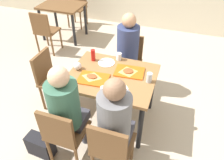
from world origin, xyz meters
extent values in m
cube|color=#B7A893|center=(0.00, 0.00, -0.01)|extent=(10.00, 10.00, 0.02)
cube|color=olive|center=(0.00, 0.00, 0.73)|extent=(1.06, 0.85, 0.04)
cylinder|color=black|center=(-0.47, -0.36, 0.36)|extent=(0.06, 0.06, 0.71)
cylinder|color=black|center=(0.47, -0.36, 0.36)|extent=(0.06, 0.06, 0.71)
cylinder|color=black|center=(-0.47, 0.36, 0.36)|extent=(0.06, 0.06, 0.71)
cylinder|color=black|center=(0.47, 0.36, 0.36)|extent=(0.06, 0.06, 0.71)
cube|color=brown|center=(-0.26, -0.72, 0.45)|extent=(0.40, 0.40, 0.03)
cube|color=brown|center=(-0.26, -0.90, 0.66)|extent=(0.38, 0.04, 0.40)
cylinder|color=brown|center=(-0.43, -0.55, 0.22)|extent=(0.04, 0.04, 0.43)
cylinder|color=brown|center=(-0.09, -0.55, 0.22)|extent=(0.04, 0.04, 0.43)
cylinder|color=brown|center=(-0.43, -0.89, 0.22)|extent=(0.04, 0.04, 0.43)
cylinder|color=brown|center=(-0.09, -0.89, 0.22)|extent=(0.04, 0.04, 0.43)
cube|color=brown|center=(0.26, -0.72, 0.45)|extent=(0.40, 0.40, 0.03)
cube|color=brown|center=(0.26, -0.90, 0.66)|extent=(0.38, 0.04, 0.40)
cylinder|color=brown|center=(0.09, -0.55, 0.22)|extent=(0.04, 0.04, 0.43)
cylinder|color=brown|center=(0.43, -0.55, 0.22)|extent=(0.04, 0.04, 0.43)
cube|color=brown|center=(0.00, 0.72, 0.45)|extent=(0.40, 0.40, 0.03)
cube|color=brown|center=(0.00, 0.90, 0.66)|extent=(0.38, 0.04, 0.40)
cylinder|color=brown|center=(0.17, 0.55, 0.22)|extent=(0.04, 0.04, 0.43)
cylinder|color=brown|center=(-0.17, 0.55, 0.22)|extent=(0.04, 0.04, 0.43)
cylinder|color=brown|center=(0.17, 0.89, 0.22)|extent=(0.04, 0.04, 0.43)
cylinder|color=brown|center=(-0.17, 0.89, 0.22)|extent=(0.04, 0.04, 0.43)
cube|color=brown|center=(-0.83, 0.00, 0.45)|extent=(0.40, 0.40, 0.03)
cube|color=brown|center=(-1.01, 0.00, 0.66)|extent=(0.04, 0.38, 0.40)
cylinder|color=brown|center=(-0.66, 0.17, 0.22)|extent=(0.04, 0.04, 0.43)
cylinder|color=brown|center=(-0.66, -0.17, 0.22)|extent=(0.04, 0.04, 0.43)
cylinder|color=brown|center=(-1.00, 0.17, 0.22)|extent=(0.04, 0.04, 0.43)
cylinder|color=brown|center=(-1.00, -0.17, 0.22)|extent=(0.04, 0.04, 0.43)
cylinder|color=#383842|center=(-0.34, -0.49, 0.23)|extent=(0.10, 0.10, 0.46)
cylinder|color=#383842|center=(-0.18, -0.49, 0.23)|extent=(0.10, 0.10, 0.46)
cube|color=#383842|center=(-0.26, -0.59, 0.51)|extent=(0.32, 0.28, 0.10)
cylinder|color=#386651|center=(-0.26, -0.70, 0.82)|extent=(0.32, 0.32, 0.52)
sphere|color=#DBAD89|center=(-0.26, -0.70, 1.17)|extent=(0.20, 0.20, 0.20)
cylinder|color=#383842|center=(0.18, -0.49, 0.23)|extent=(0.10, 0.10, 0.46)
cylinder|color=#383842|center=(0.34, -0.49, 0.23)|extent=(0.10, 0.10, 0.46)
cube|color=#383842|center=(0.26, -0.59, 0.51)|extent=(0.32, 0.28, 0.10)
cylinder|color=slate|center=(0.26, -0.70, 0.82)|extent=(0.32, 0.32, 0.52)
sphere|color=#8C664C|center=(0.26, -0.70, 1.17)|extent=(0.20, 0.20, 0.20)
cylinder|color=#383842|center=(0.08, 0.49, 0.23)|extent=(0.10, 0.10, 0.46)
cylinder|color=#383842|center=(-0.08, 0.49, 0.23)|extent=(0.10, 0.10, 0.46)
cube|color=#383842|center=(0.00, 0.59, 0.51)|extent=(0.32, 0.28, 0.10)
cylinder|color=navy|center=(0.00, 0.70, 0.82)|extent=(0.32, 0.32, 0.52)
sphere|color=tan|center=(0.00, 0.70, 1.17)|extent=(0.20, 0.20, 0.20)
cube|color=#D85914|center=(-0.19, -0.15, 0.76)|extent=(0.38, 0.29, 0.02)
cube|color=#D85914|center=(0.19, 0.13, 0.76)|extent=(0.38, 0.29, 0.02)
cylinder|color=white|center=(-0.16, 0.23, 0.76)|extent=(0.22, 0.22, 0.01)
cylinder|color=white|center=(0.16, -0.23, 0.76)|extent=(0.22, 0.22, 0.01)
pyramid|color=#DBAD60|center=(-0.21, -0.13, 0.77)|extent=(0.19, 0.15, 0.01)
ellipsoid|color=#B74723|center=(-0.21, -0.13, 0.78)|extent=(0.13, 0.10, 0.01)
pyramid|color=tan|center=(0.17, 0.11, 0.77)|extent=(0.23, 0.22, 0.01)
ellipsoid|color=#B74723|center=(0.17, 0.11, 0.78)|extent=(0.16, 0.15, 0.01)
cylinder|color=white|center=(-0.03, 0.36, 0.80)|extent=(0.07, 0.07, 0.10)
cylinder|color=white|center=(0.03, -0.36, 0.80)|extent=(0.07, 0.07, 0.10)
cylinder|color=#B7BCC6|center=(0.45, 0.02, 0.81)|extent=(0.07, 0.07, 0.12)
cylinder|color=red|center=(-0.34, 0.23, 0.83)|extent=(0.06, 0.06, 0.16)
sphere|color=silver|center=(-0.45, -0.02, 0.80)|extent=(0.10, 0.10, 0.10)
cube|color=black|center=(-0.61, -0.82, 0.14)|extent=(0.33, 0.18, 0.28)
cube|color=brown|center=(-1.82, 2.00, 0.73)|extent=(0.90, 0.70, 0.04)
cylinder|color=black|center=(-2.21, 1.71, 0.36)|extent=(0.06, 0.06, 0.71)
cylinder|color=black|center=(-1.43, 1.71, 0.36)|extent=(0.06, 0.06, 0.71)
cylinder|color=black|center=(-2.21, 2.29, 0.36)|extent=(0.06, 0.06, 0.71)
cylinder|color=black|center=(-1.43, 2.29, 0.36)|extent=(0.06, 0.06, 0.71)
cube|color=brown|center=(-1.82, 1.35, 0.45)|extent=(0.40, 0.40, 0.03)
cube|color=brown|center=(-1.82, 1.17, 0.66)|extent=(0.38, 0.04, 0.40)
cylinder|color=brown|center=(-1.99, 1.52, 0.22)|extent=(0.04, 0.04, 0.43)
cylinder|color=brown|center=(-1.65, 1.52, 0.22)|extent=(0.04, 0.04, 0.43)
cylinder|color=brown|center=(-1.99, 1.18, 0.22)|extent=(0.04, 0.04, 0.43)
cylinder|color=brown|center=(-1.65, 1.18, 0.22)|extent=(0.04, 0.04, 0.43)
cube|color=brown|center=(-1.82, 2.65, 0.45)|extent=(0.40, 0.40, 0.03)
cylinder|color=brown|center=(-1.65, 2.48, 0.22)|extent=(0.04, 0.04, 0.43)
cylinder|color=brown|center=(-1.99, 2.48, 0.22)|extent=(0.04, 0.04, 0.43)
cylinder|color=brown|center=(-1.65, 2.82, 0.22)|extent=(0.04, 0.04, 0.43)
cylinder|color=brown|center=(-1.99, 2.82, 0.22)|extent=(0.04, 0.04, 0.43)
camera|label=1|loc=(0.69, -2.00, 2.36)|focal=34.88mm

